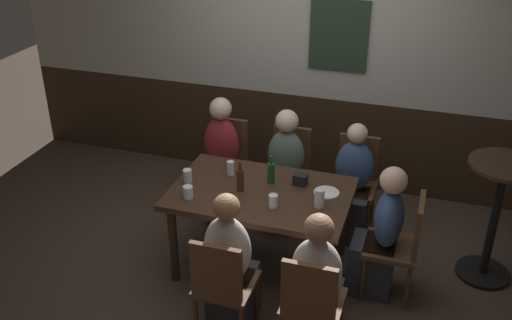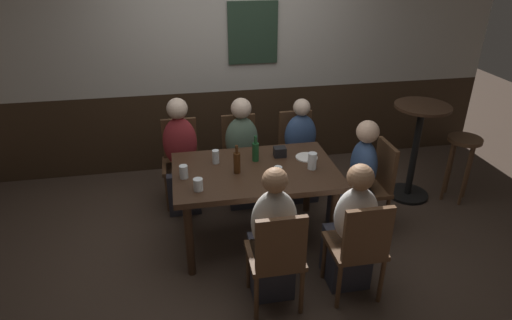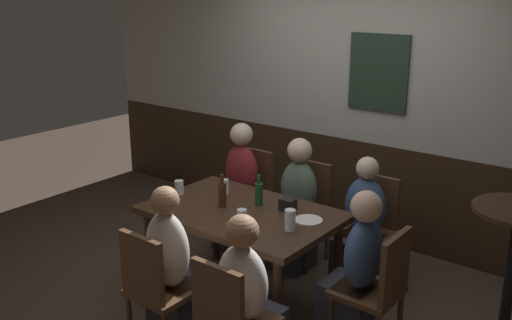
{
  "view_description": "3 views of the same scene",
  "coord_description": "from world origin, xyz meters",
  "views": [
    {
      "loc": [
        1.2,
        -3.81,
        3.1
      ],
      "look_at": [
        -0.06,
        0.05,
        0.98
      ],
      "focal_mm": 40.78,
      "sensor_mm": 36.0,
      "label": 1
    },
    {
      "loc": [
        -0.61,
        -3.3,
        2.51
      ],
      "look_at": [
        0.0,
        -0.03,
        0.84
      ],
      "focal_mm": 30.56,
      "sensor_mm": 36.0,
      "label": 2
    },
    {
      "loc": [
        2.52,
        -3.06,
        2.34
      ],
      "look_at": [
        0.05,
        0.11,
        1.11
      ],
      "focal_mm": 40.07,
      "sensor_mm": 36.0,
      "label": 3
    }
  ],
  "objects": [
    {
      "name": "ground_plane",
      "position": [
        0.0,
        0.0,
        0.0
      ],
      "size": [
        12.0,
        12.0,
        0.0
      ],
      "primitive_type": "plane",
      "color": "#423328"
    },
    {
      "name": "wall_back",
      "position": [
        0.0,
        1.65,
        1.3
      ],
      "size": [
        6.4,
        0.13,
        2.6
      ],
      "color": "#332316",
      "rests_on": "ground_plane"
    },
    {
      "name": "dining_table",
      "position": [
        0.0,
        0.0,
        0.65
      ],
      "size": [
        1.43,
        0.92,
        0.74
      ],
      "color": "#382316",
      "rests_on": "ground_plane"
    },
    {
      "name": "chair_head_east",
      "position": [
        1.13,
        0.0,
        0.5
      ],
      "size": [
        0.4,
        0.4,
        0.88
      ],
      "color": "#513521",
      "rests_on": "ground_plane"
    },
    {
      "name": "chair_mid_near",
      "position": [
        0.0,
        -0.88,
        0.5
      ],
      "size": [
        0.4,
        0.4,
        0.88
      ],
      "color": "#513521",
      "rests_on": "ground_plane"
    },
    {
      "name": "chair_right_far",
      "position": [
        0.63,
        0.88,
        0.5
      ],
      "size": [
        0.4,
        0.4,
        0.88
      ],
      "color": "#513521",
      "rests_on": "ground_plane"
    },
    {
      "name": "chair_right_near",
      "position": [
        0.63,
        -0.88,
        0.5
      ],
      "size": [
        0.4,
        0.4,
        0.88
      ],
      "color": "#513521",
      "rests_on": "ground_plane"
    },
    {
      "name": "chair_left_far",
      "position": [
        -0.63,
        0.88,
        0.5
      ],
      "size": [
        0.4,
        0.4,
        0.88
      ],
      "color": "#513521",
      "rests_on": "ground_plane"
    },
    {
      "name": "chair_mid_far",
      "position": [
        0.0,
        0.88,
        0.5
      ],
      "size": [
        0.4,
        0.4,
        0.88
      ],
      "color": "#513521",
      "rests_on": "ground_plane"
    },
    {
      "name": "person_head_east",
      "position": [
        0.97,
        0.0,
        0.47
      ],
      "size": [
        0.37,
        0.34,
        1.12
      ],
      "color": "#2D2D38",
      "rests_on": "ground_plane"
    },
    {
      "name": "person_mid_near",
      "position": [
        0.0,
        -0.71,
        0.48
      ],
      "size": [
        0.34,
        0.37,
        1.14
      ],
      "color": "#2D2D38",
      "rests_on": "ground_plane"
    },
    {
      "name": "person_right_far",
      "position": [
        0.63,
        0.71,
        0.45
      ],
      "size": [
        0.34,
        0.37,
        1.09
      ],
      "color": "#2D2D38",
      "rests_on": "ground_plane"
    },
    {
      "name": "person_right_near",
      "position": [
        0.63,
        -0.71,
        0.47
      ],
      "size": [
        0.34,
        0.37,
        1.11
      ],
      "color": "#2D2D38",
      "rests_on": "ground_plane"
    },
    {
      "name": "person_left_far",
      "position": [
        -0.63,
        0.72,
        0.5
      ],
      "size": [
        0.34,
        0.37,
        1.17
      ],
      "color": "#2D2D38",
      "rests_on": "ground_plane"
    },
    {
      "name": "person_mid_far",
      "position": [
        -0.0,
        0.72,
        0.48
      ],
      "size": [
        0.34,
        0.37,
        1.13
      ],
      "color": "#2D2D38",
      "rests_on": "ground_plane"
    },
    {
      "name": "tumbler_water",
      "position": [
        0.16,
        -0.2,
        0.79
      ],
      "size": [
        0.07,
        0.07,
        0.1
      ],
      "color": "silver",
      "rests_on": "dining_table"
    },
    {
      "name": "pint_glass_pale",
      "position": [
        -0.51,
        -0.27,
        0.78
      ],
      "size": [
        0.08,
        0.08,
        0.1
      ],
      "color": "silver",
      "rests_on": "dining_table"
    },
    {
      "name": "beer_glass_tall",
      "position": [
        0.49,
        -0.08,
        0.8
      ],
      "size": [
        0.08,
        0.08,
        0.15
      ],
      "color": "silver",
      "rests_on": "dining_table"
    },
    {
      "name": "beer_glass_half",
      "position": [
        -0.61,
        -0.04,
        0.79
      ],
      "size": [
        0.07,
        0.07,
        0.11
      ],
      "color": "silver",
      "rests_on": "dining_table"
    },
    {
      "name": "highball_clear",
      "position": [
        -0.32,
        0.18,
        0.79
      ],
      "size": [
        0.06,
        0.06,
        0.12
      ],
      "color": "silver",
      "rests_on": "dining_table"
    },
    {
      "name": "beer_bottle_green",
      "position": [
        0.03,
        0.16,
        0.83
      ],
      "size": [
        0.06,
        0.06,
        0.24
      ],
      "color": "#194723",
      "rests_on": "dining_table"
    },
    {
      "name": "beer_bottle_brown",
      "position": [
        -0.16,
        -0.03,
        0.84
      ],
      "size": [
        0.06,
        0.06,
        0.25
      ],
      "color": "#42230F",
      "rests_on": "dining_table"
    },
    {
      "name": "plate_white_large",
      "position": [
        0.51,
        0.13,
        0.75
      ],
      "size": [
        0.2,
        0.2,
        0.01
      ],
      "primitive_type": "cylinder",
      "color": "white",
      "rests_on": "dining_table"
    },
    {
      "name": "condiment_caddy",
      "position": [
        0.27,
        0.21,
        0.79
      ],
      "size": [
        0.11,
        0.09,
        0.09
      ],
      "primitive_type": "cube",
      "color": "black",
      "rests_on": "dining_table"
    },
    {
      "name": "side_bar_table",
      "position": [
        1.8,
        0.47,
        0.62
      ],
      "size": [
        0.56,
        0.56,
        1.05
      ],
      "color": "black",
      "rests_on": "ground_plane"
    }
  ]
}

